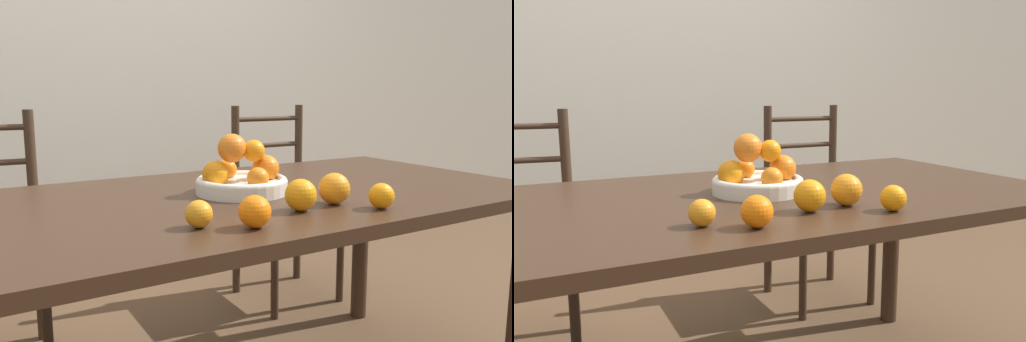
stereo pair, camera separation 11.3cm
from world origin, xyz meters
The scene contains 9 objects.
wall_back centered at (0.00, 1.51, 1.30)m, with size 8.00×0.06×2.60m.
dining_table centered at (0.00, 0.00, 0.64)m, with size 1.86×0.90×0.72m.
fruit_bowl centered at (0.04, 0.01, 0.77)m, with size 0.27×0.27×0.17m.
orange_loose_0 centered at (-0.23, -0.27, 0.75)m, with size 0.06×0.06×0.06m.
orange_loose_1 centered at (-0.13, -0.33, 0.76)m, with size 0.07×0.07×0.07m.
orange_loose_2 centered at (0.24, -0.34, 0.76)m, with size 0.07×0.07×0.07m.
orange_loose_3 centered at (0.05, -0.26, 0.76)m, with size 0.08×0.08×0.08m.
orange_loose_4 centered at (0.17, -0.24, 0.76)m, with size 0.08×0.08×0.08m.
chair_right centered at (0.70, 0.77, 0.47)m, with size 0.42×0.40×0.95m.
Camera 1 is at (-0.67, -1.23, 1.01)m, focal length 35.00 mm.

